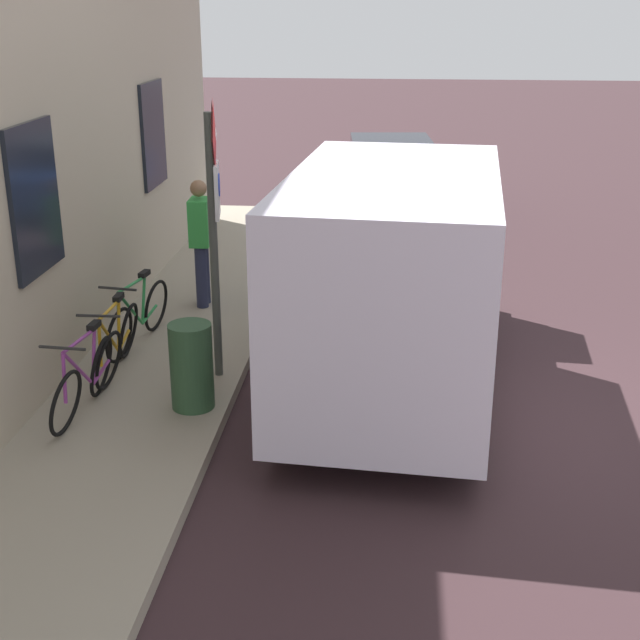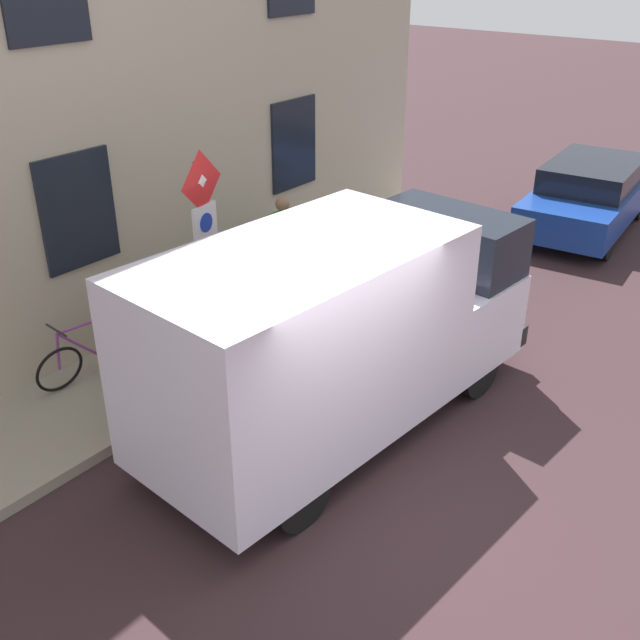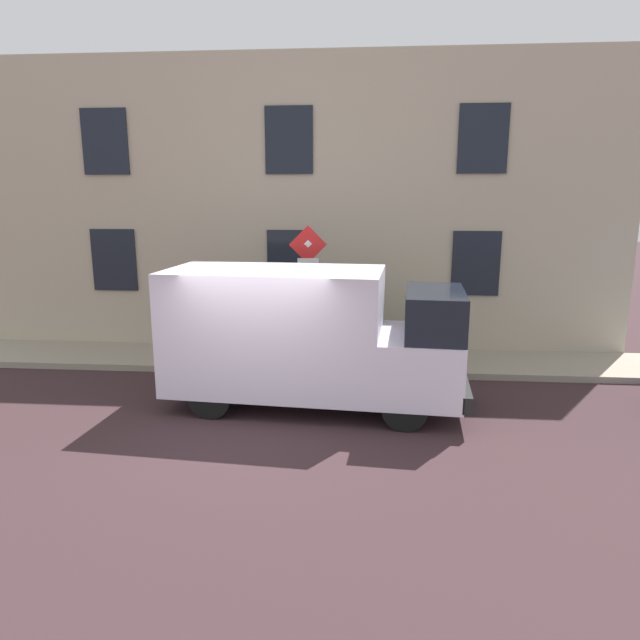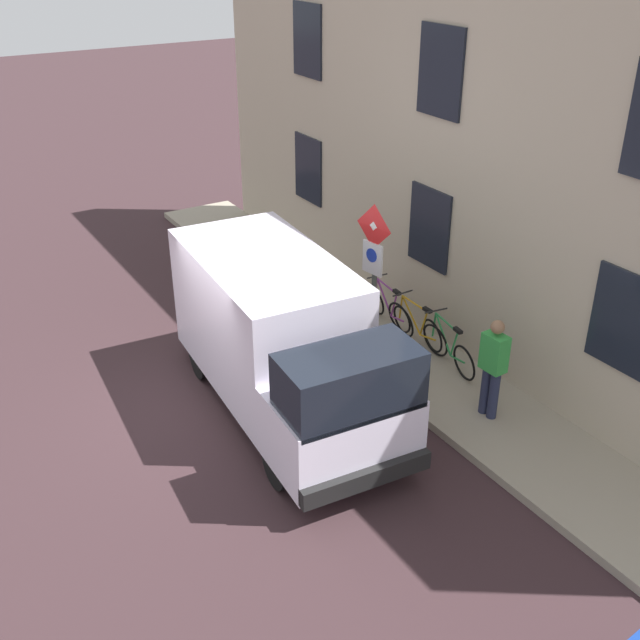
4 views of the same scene
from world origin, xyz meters
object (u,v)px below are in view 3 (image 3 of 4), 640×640
bicycle_green (345,338)px  litter_bin (271,344)px  sign_post_stacked (308,277)px  delivery_van (308,334)px  bicycle_purple (270,336)px  pedestrian (414,320)px  bicycle_orange (308,337)px

bicycle_green → litter_bin: size_ratio=1.90×
sign_post_stacked → delivery_van: 2.06m
bicycle_green → litter_bin: 1.89m
bicycle_purple → pedestrian: bearing=176.6°
sign_post_stacked → bicycle_orange: bearing=6.8°
bicycle_purple → bicycle_orange: bearing=-175.8°
delivery_van → bicycle_orange: size_ratio=3.19×
delivery_van → pedestrian: delivery_van is taller
sign_post_stacked → bicycle_purple: 2.22m
litter_bin → bicycle_green: bearing=-57.2°
pedestrian → litter_bin: bearing=-82.4°
sign_post_stacked → delivery_van: bearing=-174.0°
bicycle_orange → delivery_van: bearing=95.0°
bicycle_green → pedestrian: (-0.45, -1.55, 0.56)m
litter_bin → sign_post_stacked: bearing=-99.4°
sign_post_stacked → bicycle_purple: sign_post_stacked is taller
sign_post_stacked → litter_bin: (0.14, 0.83, -1.51)m
sign_post_stacked → bicycle_orange: 1.97m
pedestrian → bicycle_green: bearing=-108.9°
sign_post_stacked → bicycle_green: size_ratio=1.70×
bicycle_purple → pedestrian: (-0.45, -3.32, 0.56)m
bicycle_orange → pedestrian: (-0.45, -2.44, 0.56)m
litter_bin → bicycle_purple: bearing=10.6°
bicycle_orange → sign_post_stacked: bearing=95.5°
delivery_van → bicycle_purple: (3.06, 1.23, -0.82)m
pedestrian → litter_bin: 3.22m
delivery_van → litter_bin: (2.04, 1.03, -0.74)m
bicycle_purple → sign_post_stacked: bearing=135.8°
litter_bin → delivery_van: bearing=-153.1°
delivery_van → pedestrian: 3.36m
bicycle_purple → litter_bin: size_ratio=1.91×
delivery_van → sign_post_stacked: bearing=100.5°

